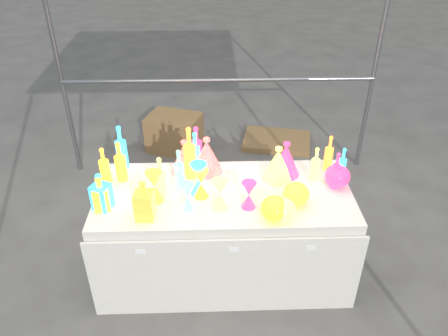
{
  "coord_description": "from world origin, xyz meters",
  "views": [
    {
      "loc": [
        -0.08,
        -2.49,
        2.56
      ],
      "look_at": [
        0.0,
        0.0,
        0.95
      ],
      "focal_mm": 35.0,
      "sensor_mm": 36.0,
      "label": 1
    }
  ],
  "objects_px": {
    "display_table": "(224,233)",
    "cardboard_box_closed": "(174,133)",
    "bottle_0": "(104,165)",
    "globe_0": "(274,210)",
    "decanter_0": "(101,193)",
    "hourglass_0": "(155,187)",
    "lampshade_0": "(185,156)"
  },
  "relations": [
    {
      "from": "display_table",
      "to": "cardboard_box_closed",
      "type": "height_order",
      "value": "display_table"
    },
    {
      "from": "bottle_0",
      "to": "globe_0",
      "type": "height_order",
      "value": "bottle_0"
    },
    {
      "from": "decanter_0",
      "to": "display_table",
      "type": "bearing_deg",
      "value": 2.97
    },
    {
      "from": "decanter_0",
      "to": "hourglass_0",
      "type": "bearing_deg",
      "value": 5.35
    },
    {
      "from": "cardboard_box_closed",
      "to": "lampshade_0",
      "type": "bearing_deg",
      "value": -62.72
    },
    {
      "from": "cardboard_box_closed",
      "to": "decanter_0",
      "type": "height_order",
      "value": "decanter_0"
    },
    {
      "from": "display_table",
      "to": "hourglass_0",
      "type": "bearing_deg",
      "value": -171.08
    },
    {
      "from": "bottle_0",
      "to": "decanter_0",
      "type": "height_order",
      "value": "bottle_0"
    },
    {
      "from": "bottle_0",
      "to": "lampshade_0",
      "type": "xyz_separation_m",
      "value": [
        0.57,
        0.12,
        -0.01
      ]
    },
    {
      "from": "decanter_0",
      "to": "globe_0",
      "type": "relative_size",
      "value": 1.39
    },
    {
      "from": "decanter_0",
      "to": "lampshade_0",
      "type": "bearing_deg",
      "value": 32.17
    },
    {
      "from": "display_table",
      "to": "globe_0",
      "type": "bearing_deg",
      "value": -43.37
    },
    {
      "from": "cardboard_box_closed",
      "to": "bottle_0",
      "type": "height_order",
      "value": "bottle_0"
    },
    {
      "from": "decanter_0",
      "to": "cardboard_box_closed",
      "type": "bearing_deg",
      "value": 73.81
    },
    {
      "from": "globe_0",
      "to": "lampshade_0",
      "type": "distance_m",
      "value": 0.84
    },
    {
      "from": "display_table",
      "to": "lampshade_0",
      "type": "xyz_separation_m",
      "value": [
        -0.28,
        0.29,
        0.5
      ]
    },
    {
      "from": "cardboard_box_closed",
      "to": "globe_0",
      "type": "height_order",
      "value": "globe_0"
    },
    {
      "from": "bottle_0",
      "to": "lampshade_0",
      "type": "relative_size",
      "value": 1.1
    },
    {
      "from": "decanter_0",
      "to": "hourglass_0",
      "type": "height_order",
      "value": "decanter_0"
    },
    {
      "from": "cardboard_box_closed",
      "to": "lampshade_0",
      "type": "xyz_separation_m",
      "value": [
        0.22,
        -1.63,
        0.67
      ]
    },
    {
      "from": "display_table",
      "to": "bottle_0",
      "type": "relative_size",
      "value": 6.49
    },
    {
      "from": "lampshade_0",
      "to": "bottle_0",
      "type": "bearing_deg",
      "value": -169.88
    },
    {
      "from": "hourglass_0",
      "to": "globe_0",
      "type": "height_order",
      "value": "hourglass_0"
    },
    {
      "from": "bottle_0",
      "to": "decanter_0",
      "type": "bearing_deg",
      "value": -83.15
    },
    {
      "from": "globe_0",
      "to": "cardboard_box_closed",
      "type": "bearing_deg",
      "value": 110.26
    },
    {
      "from": "cardboard_box_closed",
      "to": "hourglass_0",
      "type": "bearing_deg",
      "value": -69.51
    },
    {
      "from": "display_table",
      "to": "hourglass_0",
      "type": "distance_m",
      "value": 0.68
    },
    {
      "from": "lampshade_0",
      "to": "hourglass_0",
      "type": "bearing_deg",
      "value": -119.64
    },
    {
      "from": "hourglass_0",
      "to": "globe_0",
      "type": "bearing_deg",
      "value": -15.82
    },
    {
      "from": "bottle_0",
      "to": "hourglass_0",
      "type": "xyz_separation_m",
      "value": [
        0.38,
        -0.24,
        -0.03
      ]
    },
    {
      "from": "bottle_0",
      "to": "globe_0",
      "type": "bearing_deg",
      "value": -21.58
    },
    {
      "from": "display_table",
      "to": "hourglass_0",
      "type": "relative_size",
      "value": 8.03
    }
  ]
}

